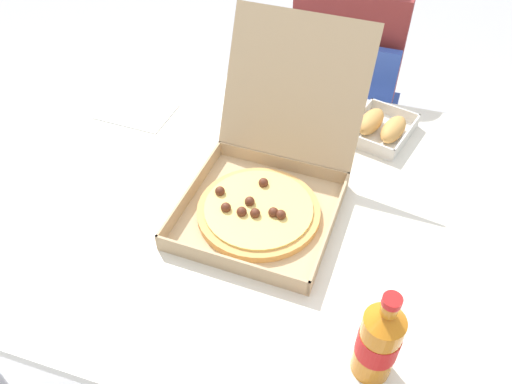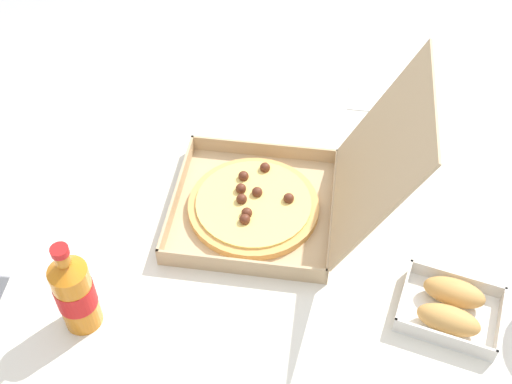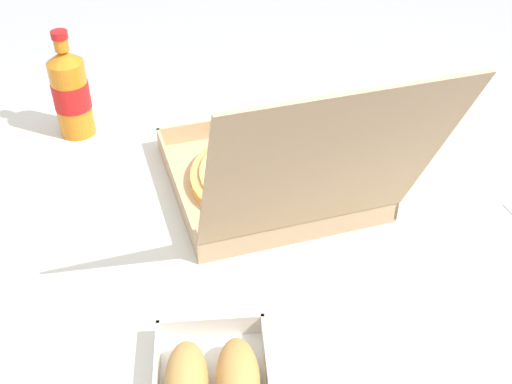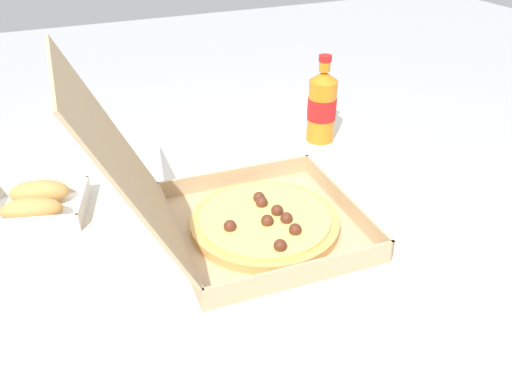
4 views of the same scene
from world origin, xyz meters
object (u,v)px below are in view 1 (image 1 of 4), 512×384
at_px(chair, 339,114).
at_px(diner_person, 349,58).
at_px(cola_bottle, 379,341).
at_px(bread_side_box, 382,127).
at_px(pizza_box_open, 265,187).
at_px(paper_menu, 137,112).

xyz_separation_m(chair, diner_person, (0.00, 0.06, 0.21)).
bearing_deg(cola_bottle, bread_side_box, 96.23).
bearing_deg(chair, pizza_box_open, -94.91).
xyz_separation_m(diner_person, pizza_box_open, (-0.07, -0.81, 0.09)).
height_order(chair, paper_menu, chair).
height_order(cola_bottle, paper_menu, cola_bottle).
height_order(chair, diner_person, diner_person).
relative_size(bread_side_box, cola_bottle, 1.00).
height_order(chair, pizza_box_open, pizza_box_open).
bearing_deg(diner_person, chair, -90.95).
height_order(diner_person, bread_side_box, diner_person).
bearing_deg(paper_menu, cola_bottle, -34.16).
relative_size(diner_person, pizza_box_open, 2.21).
distance_m(chair, bread_side_box, 0.51).
bearing_deg(cola_bottle, diner_person, 101.80).
bearing_deg(paper_menu, bread_side_box, 12.02).
xyz_separation_m(bread_side_box, paper_menu, (-0.70, -0.11, -0.02)).
bearing_deg(bread_side_box, diner_person, 109.93).
relative_size(bread_side_box, paper_menu, 1.06).
relative_size(diner_person, paper_menu, 5.48).
xyz_separation_m(pizza_box_open, bread_side_box, (0.23, 0.35, -0.03)).
bearing_deg(bread_side_box, paper_menu, -170.89).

